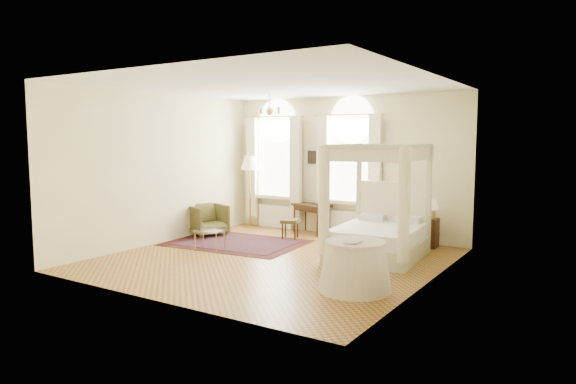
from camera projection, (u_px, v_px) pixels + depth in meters
name	position (u px, v px, depth m)	size (l,w,h in m)	color
ground	(274.00, 259.00, 9.85)	(6.00, 6.00, 0.00)	#A2702F
room_walls	(273.00, 156.00, 9.64)	(6.00, 6.00, 6.00)	#F9EDBD
window_left	(275.00, 171.00, 13.12)	(1.62, 0.27, 3.29)	white
window_right	(349.00, 174.00, 11.99)	(1.62, 0.27, 3.29)	white
chandelier	(270.00, 110.00, 11.03)	(0.51, 0.45, 0.50)	gold
wall_pictures	(347.00, 156.00, 12.09)	(2.54, 0.03, 0.39)	black
canopy_bed	(378.00, 232.00, 9.94)	(1.82, 2.17, 2.20)	beige
nightstand	(427.00, 233.00, 10.92)	(0.43, 0.39, 0.62)	#321C0D
nightstand_lamp	(432.00, 205.00, 10.85)	(0.28, 0.28, 0.41)	gold
writing_desk	(312.00, 208.00, 12.43)	(1.07, 0.78, 0.72)	#321C0D
laptop	(318.00, 204.00, 12.34)	(0.33, 0.21, 0.03)	black
stool	(290.00, 222.00, 11.84)	(0.50, 0.50, 0.45)	#403B1B
armchair	(208.00, 220.00, 12.24)	(0.80, 0.82, 0.75)	#48421F
coffee_table	(210.00, 232.00, 10.71)	(0.65, 0.51, 0.40)	silver
floor_lamp	(250.00, 167.00, 13.32)	(0.48, 0.48, 1.85)	gold
oriental_rug	(237.00, 243.00, 11.36)	(3.08, 2.34, 0.01)	#3E150E
side_table	(355.00, 266.00, 7.79)	(1.12, 1.12, 0.76)	beige
book	(347.00, 241.00, 7.66)	(0.20, 0.27, 0.03)	black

